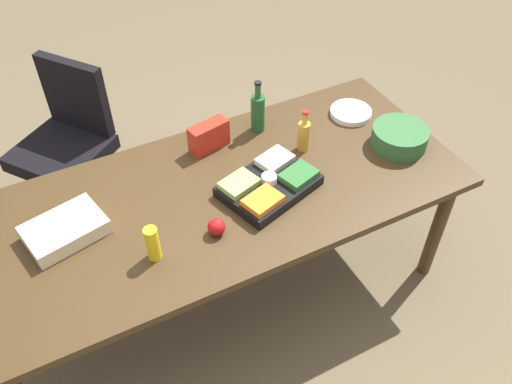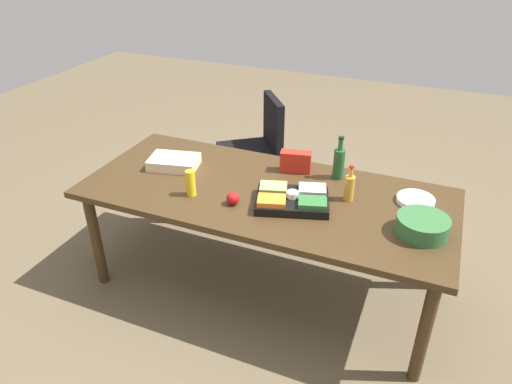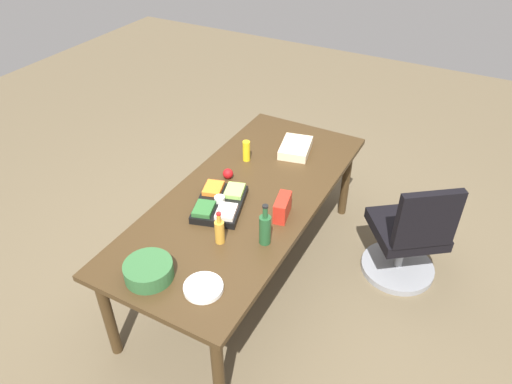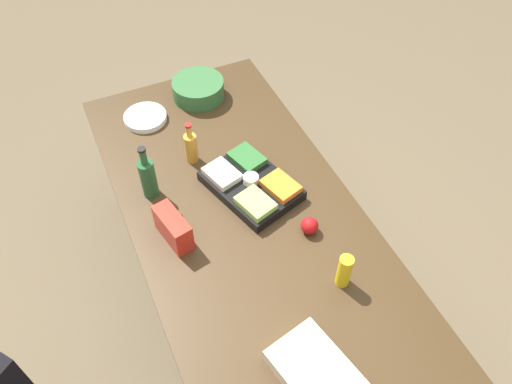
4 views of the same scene
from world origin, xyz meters
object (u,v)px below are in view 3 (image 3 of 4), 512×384
object	(u,v)px
office_chair	(408,240)
salad_bowl	(149,271)
dressing_bottle	(220,231)
apple_red	(228,174)
chip_bag_red	(282,207)
paper_plate_stack	(203,288)
veggie_tray	(220,203)
conference_table	(246,203)
sheet_cake	(296,148)
wine_bottle	(265,229)
mustard_bottle	(246,151)

from	to	relation	value
office_chair	salad_bowl	distance (m)	1.92
office_chair	dressing_bottle	distance (m)	1.49
office_chair	dressing_bottle	size ratio (longest dim) A/B	4.03
dressing_bottle	apple_red	distance (m)	0.69
chip_bag_red	paper_plate_stack	distance (m)	0.79
apple_red	veggie_tray	distance (m)	0.35
conference_table	apple_red	xyz separation A→B (m)	(-0.12, -0.22, 0.11)
conference_table	veggie_tray	size ratio (longest dim) A/B	4.64
paper_plate_stack	sheet_cake	distance (m)	1.56
apple_red	veggie_tray	bearing A→B (deg)	22.04
chip_bag_red	veggie_tray	world-z (taller)	chip_bag_red
veggie_tray	salad_bowl	bearing A→B (deg)	-1.12
wine_bottle	chip_bag_red	bearing A→B (deg)	-176.32
chip_bag_red	mustard_bottle	bearing A→B (deg)	-131.83
conference_table	mustard_bottle	size ratio (longest dim) A/B	13.90
conference_table	office_chair	xyz separation A→B (m)	(-0.53, 1.07, -0.32)
dressing_bottle	salad_bowl	size ratio (longest dim) A/B	0.82
apple_red	sheet_cake	distance (m)	0.63
conference_table	apple_red	size ratio (longest dim) A/B	29.89
office_chair	mustard_bottle	distance (m)	1.37
chip_bag_red	conference_table	bearing A→B (deg)	-105.09
apple_red	chip_bag_red	xyz separation A→B (m)	(0.20, 0.54, 0.03)
mustard_bottle	apple_red	bearing A→B (deg)	0.13
veggie_tray	salad_bowl	distance (m)	0.73
veggie_tray	wine_bottle	xyz separation A→B (m)	(0.16, 0.42, 0.07)
paper_plate_stack	salad_bowl	world-z (taller)	salad_bowl
conference_table	office_chair	world-z (taller)	office_chair
mustard_bottle	paper_plate_stack	xyz separation A→B (m)	(1.26, 0.44, -0.07)
chip_bag_red	paper_plate_stack	xyz separation A→B (m)	(0.78, -0.10, -0.06)
veggie_tray	salad_bowl	world-z (taller)	salad_bowl
veggie_tray	sheet_cake	bearing A→B (deg)	170.38
dressing_bottle	veggie_tray	size ratio (longest dim) A/B	0.46
apple_red	veggie_tray	xyz separation A→B (m)	(0.32, 0.13, -0.00)
paper_plate_stack	salad_bowl	size ratio (longest dim) A/B	0.80
dressing_bottle	salad_bowl	distance (m)	0.48
apple_red	sheet_cake	world-z (taller)	apple_red
sheet_cake	wine_bottle	distance (m)	1.09
mustard_bottle	salad_bowl	xyz separation A→B (m)	(1.33, 0.12, -0.03)
chip_bag_red	sheet_cake	xyz separation A→B (m)	(-0.77, -0.26, -0.04)
paper_plate_stack	wine_bottle	xyz separation A→B (m)	(-0.50, 0.12, 0.09)
mustard_bottle	paper_plate_stack	world-z (taller)	mustard_bottle
conference_table	chip_bag_red	distance (m)	0.36
sheet_cake	salad_bowl	bearing A→B (deg)	-5.82
mustard_bottle	veggie_tray	xyz separation A→B (m)	(0.60, 0.13, -0.05)
office_chair	mustard_bottle	world-z (taller)	office_chair
office_chair	veggie_tray	bearing A→B (deg)	-57.73
dressing_bottle	veggie_tray	distance (m)	0.35
conference_table	paper_plate_stack	xyz separation A→B (m)	(0.87, 0.22, 0.08)
salad_bowl	wine_bottle	xyz separation A→B (m)	(-0.56, 0.44, 0.06)
chip_bag_red	veggie_tray	xyz separation A→B (m)	(0.12, -0.41, -0.03)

